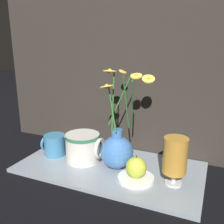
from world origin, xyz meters
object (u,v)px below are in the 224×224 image
(vase_with_flowers, at_px, (117,149))
(ceramic_pitcher, at_px, (83,146))
(yellow_mug, at_px, (54,145))
(orange_fruit, at_px, (136,167))
(tea_glass, at_px, (175,156))

(vase_with_flowers, bearing_deg, ceramic_pitcher, 179.40)
(yellow_mug, relative_size, orange_fruit, 1.22)
(vase_with_flowers, xyz_separation_m, yellow_mug, (-0.27, -0.00, -0.03))
(tea_glass, distance_m, orange_fruit, 0.13)
(vase_with_flowers, relative_size, ceramic_pitcher, 2.27)
(orange_fruit, bearing_deg, yellow_mug, 171.41)
(orange_fruit, bearing_deg, ceramic_pitcher, 166.06)
(ceramic_pitcher, xyz_separation_m, tea_glass, (0.34, -0.03, 0.04))
(vase_with_flowers, relative_size, yellow_mug, 3.78)
(yellow_mug, xyz_separation_m, orange_fruit, (0.36, -0.05, 0.00))
(yellow_mug, height_order, orange_fruit, orange_fruit)
(tea_glass, height_order, orange_fruit, tea_glass)
(ceramic_pitcher, relative_size, tea_glass, 1.00)
(yellow_mug, distance_m, tea_glass, 0.48)
(orange_fruit, bearing_deg, tea_glass, 11.53)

